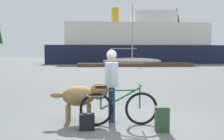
# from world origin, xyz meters

# --- Properties ---
(ground_plane) EXTENTS (160.00, 160.00, 0.00)m
(ground_plane) POSITION_xyz_m (0.00, 0.00, 0.00)
(ground_plane) COLOR #595B5B
(bicycle) EXTENTS (1.75, 0.44, 0.93)m
(bicycle) POSITION_xyz_m (-0.17, 0.09, 0.40)
(bicycle) COLOR black
(bicycle) RESTS_ON ground_plane
(person_cyclist) EXTENTS (0.32, 0.53, 1.69)m
(person_cyclist) POSITION_xyz_m (-0.29, 0.51, 1.02)
(person_cyclist) COLOR navy
(person_cyclist) RESTS_ON ground_plane
(dog) EXTENTS (1.35, 0.56, 0.93)m
(dog) POSITION_xyz_m (-0.95, 0.48, 0.62)
(dog) COLOR olive
(dog) RESTS_ON ground_plane
(backpack) EXTENTS (0.30, 0.23, 0.52)m
(backpack) POSITION_xyz_m (0.68, -0.44, 0.26)
(backpack) COLOR #334C33
(backpack) RESTS_ON ground_plane
(handbag_pannier) EXTENTS (0.33, 0.20, 0.35)m
(handbag_pannier) POSITION_xyz_m (-0.87, -0.20, 0.17)
(handbag_pannier) COLOR black
(handbag_pannier) RESTS_ON ground_plane
(dock_pier) EXTENTS (13.19, 2.11, 0.40)m
(dock_pier) POSITION_xyz_m (4.42, 24.51, 0.20)
(dock_pier) COLOR brown
(dock_pier) RESTS_ON ground_plane
(ferry_boat) EXTENTS (25.90, 7.65, 8.23)m
(ferry_boat) POSITION_xyz_m (6.28, 34.09, 2.85)
(ferry_boat) COLOR #191E38
(ferry_boat) RESTS_ON ground_plane
(sailboat_moored) EXTENTS (7.85, 2.20, 7.85)m
(sailboat_moored) POSITION_xyz_m (4.82, 28.96, 0.49)
(sailboat_moored) COLOR silver
(sailboat_moored) RESTS_ON ground_plane
(pine_tree_center) EXTENTS (3.35, 3.35, 8.17)m
(pine_tree_center) POSITION_xyz_m (-1.33, 53.53, 5.10)
(pine_tree_center) COLOR #4C331E
(pine_tree_center) RESTS_ON ground_plane
(pine_tree_far_right) EXTENTS (3.70, 3.70, 11.35)m
(pine_tree_far_right) POSITION_xyz_m (18.03, 50.75, 6.70)
(pine_tree_far_right) COLOR #4C331E
(pine_tree_far_right) RESTS_ON ground_plane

